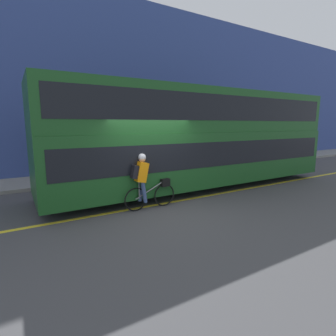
% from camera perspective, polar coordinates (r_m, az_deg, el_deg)
% --- Properties ---
extents(ground_plane, '(80.00, 80.00, 0.00)m').
position_cam_1_polar(ground_plane, '(7.56, -2.74, -8.81)').
color(ground_plane, '#424244').
extents(road_center_line, '(50.00, 0.14, 0.01)m').
position_cam_1_polar(road_center_line, '(7.81, -3.78, -8.18)').
color(road_center_line, yellow).
rests_on(road_center_line, ground_plane).
extents(sidewalk_curb, '(60.00, 2.38, 0.12)m').
position_cam_1_polar(sidewalk_curb, '(12.24, -14.34, -1.68)').
color(sidewalk_curb, gray).
rests_on(sidewalk_curb, ground_plane).
extents(building_facade, '(60.00, 0.30, 8.46)m').
position_cam_1_polar(building_facade, '(13.44, -16.82, 17.06)').
color(building_facade, '#33478C').
rests_on(building_facade, ground_plane).
extents(bus, '(11.14, 2.60, 3.57)m').
position_cam_1_polar(bus, '(9.82, 6.63, 7.14)').
color(bus, black).
rests_on(bus, ground_plane).
extents(cyclist_on_bike, '(1.57, 0.32, 1.59)m').
position_cam_1_polar(cyclist_on_bike, '(7.29, -5.07, -2.51)').
color(cyclist_on_bike, black).
rests_on(cyclist_on_bike, ground_plane).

